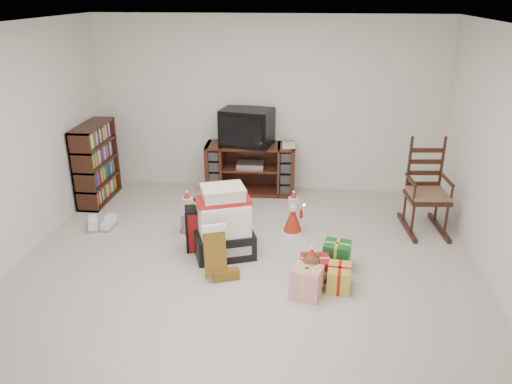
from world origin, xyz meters
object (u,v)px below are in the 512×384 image
Objects in this scene: red_suitcase at (204,228)px; gift_cluster at (326,271)px; tv_stand at (250,169)px; crt_television at (247,127)px; rocking_chair at (426,198)px; gift_pile at (224,226)px; bookshelf at (96,164)px; sneaker_pair at (101,224)px; teddy_bear at (311,272)px; santa_figurine at (293,218)px; mrs_claus_figurine at (188,218)px.

gift_cluster is at bearing -37.05° from red_suitcase.
crt_television reaches higher than tv_stand.
red_suitcase is (-2.62, -0.85, -0.15)m from rocking_chair.
rocking_chair is at bearing 1.65° from gift_pile.
bookshelf reaches higher than sneaker_pair.
bookshelf reaches higher than teddy_bear.
rocking_chair reaches higher than sneaker_pair.
santa_figurine is 2.42m from sneaker_pair.
sneaker_pair is at bearing -143.78° from tv_stand.
bookshelf is at bearing 148.95° from mrs_claus_figurine.
red_suitcase is 1.63× the size of sneaker_pair.
tv_stand is 1.90m from gift_pile.
sneaker_pair is (-1.66, 0.50, -0.30)m from gift_pile.
gift_pile is 1.46× the size of mrs_claus_figurine.
crt_television is at bearing 152.62° from rocking_chair.
gift_cluster is (1.06, -2.35, -0.23)m from tv_stand.
rocking_chair is (2.30, -0.93, 0.04)m from tv_stand.
teddy_bear is 0.51× the size of crt_television.
gift_pile is 1.23m from gift_cluster.
gift_pile is 1.76m from sneaker_pair.
crt_television reaches higher than sneaker_pair.
mrs_claus_figurine is (1.51, -0.91, -0.32)m from bookshelf.
mrs_claus_figurine is (-0.27, 0.35, -0.05)m from red_suitcase.
rocking_chair reaches higher than gift_cluster.
bookshelf reaches higher than gift_pile.
santa_figurine is 1.66m from crt_television.
sneaker_pair is (0.38, -0.88, -0.48)m from bookshelf.
tv_stand is at bearing 110.30° from teddy_bear.
bookshelf is at bearing 147.30° from teddy_bear.
bookshelf reaches higher than santa_figurine.
red_suitcase is 1.10× the size of santa_figurine.
teddy_bear is (-1.39, -1.52, -0.23)m from rocking_chair.
santa_figurine is at bearing 109.51° from gift_cluster.
crt_television reaches higher than santa_figurine.
gift_pile is at bearing -139.91° from santa_figurine.
tv_stand is 1.09× the size of rocking_chair.
gift_pile is at bearing -34.14° from bookshelf.
crt_television is at bearing 14.26° from bookshelf.
gift_cluster is (0.38, -1.08, -0.08)m from santa_figurine.
crt_television is at bearing 66.91° from red_suitcase.
tv_stand is 3.29× the size of teddy_bear.
gift_cluster is at bearing 33.32° from teddy_bear.
red_suitcase is 0.77× the size of crt_television.
tv_stand is 1.81m from red_suitcase.
bookshelf is 1.41× the size of crt_television.
bookshelf is 1.25× the size of gift_cluster.
gift_cluster is 1.13× the size of crt_television.
santa_figurine is at bearing 12.40° from red_suitcase.
gift_cluster is (1.38, -0.57, -0.13)m from red_suitcase.
bookshelf is at bearing 168.98° from rocking_chair.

